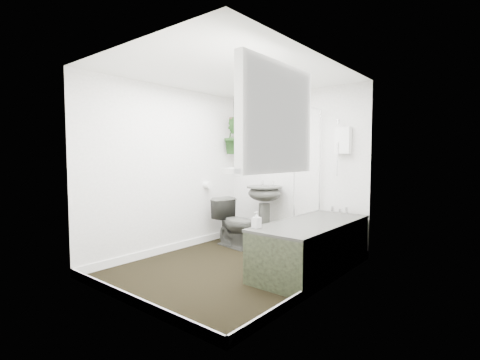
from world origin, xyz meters
The scene contains 22 objects.
floor centered at (0.00, 0.00, -0.01)m, with size 2.30×2.80×0.02m, color black.
ceiling centered at (0.00, 0.00, 2.31)m, with size 2.30×2.80×0.02m, color white.
wall_back centered at (0.00, 1.41, 1.15)m, with size 2.30×0.02×2.30m, color white.
wall_front centered at (0.00, -1.41, 1.15)m, with size 2.30×0.02×2.30m, color white.
wall_left centered at (-1.16, 0.00, 1.15)m, with size 0.02×2.80×2.30m, color white.
wall_right centered at (1.16, 0.00, 1.15)m, with size 0.02×2.80×2.30m, color white.
skirting centered at (0.00, 0.00, 0.05)m, with size 2.30×2.80×0.10m, color white.
bathtub centered at (0.80, 0.50, 0.29)m, with size 0.72×1.72×0.58m, color #373833, non-canonical shape.
bath_screen centered at (0.47, 0.99, 1.28)m, with size 0.04×0.72×1.40m, color silver, non-canonical shape.
shower_box centered at (0.80, 1.34, 1.55)m, with size 0.20×0.10×0.35m, color white.
oval_mirror centered at (-0.31, 1.37, 1.50)m, with size 0.46×0.03×0.62m, color beige.
wall_sconce centered at (-0.71, 1.36, 1.40)m, with size 0.04×0.04×0.22m, color black.
toilet_roll_holder centered at (-1.10, 0.70, 0.90)m, with size 0.11×0.11×0.11m, color white.
window_recess centered at (1.09, -0.70, 1.65)m, with size 0.08×1.00×0.90m, color white.
window_sill centered at (1.02, -0.70, 1.23)m, with size 0.18×1.00×0.04m, color white.
window_blinds centered at (1.04, -0.70, 1.65)m, with size 0.01×0.86×0.76m, color white.
toilet centered at (-0.60, 0.77, 0.36)m, with size 0.40×0.70×0.71m, color #373833.
pedestal_sink centered at (-0.31, 1.11, 0.45)m, with size 0.53×0.45×0.90m, color #373833, non-canonical shape.
sill_plant centered at (1.01, -0.79, 1.36)m, with size 0.21×0.18×0.23m, color black.
hanging_plant centered at (-0.96, 1.17, 1.67)m, with size 0.32×0.26×0.59m, color black.
soap_bottle centered at (0.51, -0.20, 0.67)m, with size 0.08×0.08×0.17m, color black.
hanging_pot centered at (-0.96, 1.17, 1.90)m, with size 0.16×0.16×0.12m, color #4D362B.
Camera 1 is at (2.68, -3.12, 1.34)m, focal length 26.00 mm.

